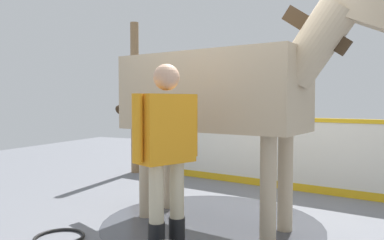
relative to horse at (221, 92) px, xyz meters
The scene contains 7 objects.
ground_plane 1.51m from the horse, 168.87° to the left, with size 16.00×16.00×0.02m, color slate.
wet_patch 1.49m from the horse, ahead, with size 2.51×2.51×0.00m, color #42444C.
barrier_wall 2.32m from the horse, 96.68° to the right, with size 5.69×1.08×1.14m.
roof_post_far 3.48m from the horse, 41.47° to the right, with size 0.16×0.16×2.91m, color olive.
horse is the anchor object (origin of this frame).
handler 1.16m from the horse, 82.71° to the left, with size 0.42×0.63×1.72m.
hose_coil 2.27m from the horse, 38.85° to the left, with size 0.51×0.51×0.03m, color black.
Camera 1 is at (-1.31, 3.93, 1.39)m, focal length 35.33 mm.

